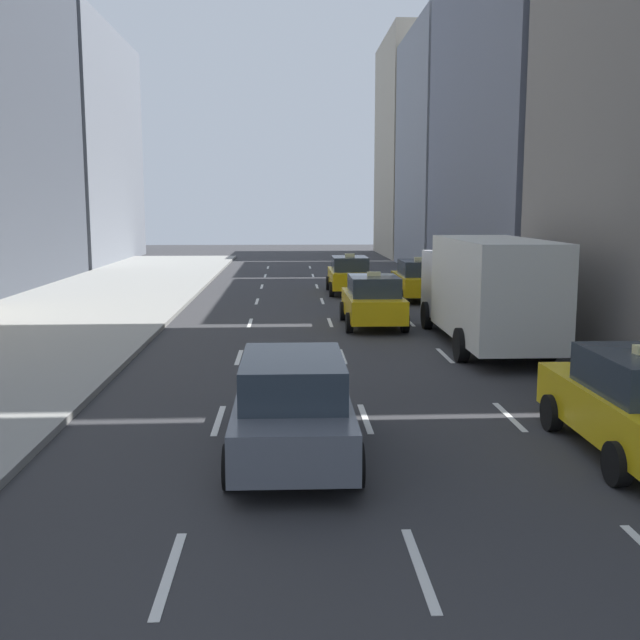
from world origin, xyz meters
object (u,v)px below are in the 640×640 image
object	(u,v)px
taxi_second	(373,301)
taxi_third	(418,280)
taxi_fourth	(639,403)
box_truck	(485,288)
sedan_black_near	(293,405)
taxi_lead	(349,275)

from	to	relation	value
taxi_second	taxi_third	bearing A→B (deg)	68.65
taxi_fourth	box_truck	bearing A→B (deg)	90.00
taxi_fourth	box_truck	size ratio (longest dim) A/B	0.52
sedan_black_near	box_truck	world-z (taller)	box_truck
taxi_lead	sedan_black_near	size ratio (longest dim) A/B	0.92
taxi_fourth	taxi_lead	bearing A→B (deg)	96.87
taxi_lead	taxi_third	xyz separation A→B (m)	(2.80, -2.60, 0.00)
taxi_third	taxi_fourth	bearing A→B (deg)	-90.00
taxi_lead	box_truck	distance (m)	13.87
taxi_lead	taxi_second	world-z (taller)	same
sedan_black_near	box_truck	size ratio (longest dim) A/B	0.57
taxi_second	taxi_fourth	size ratio (longest dim) A/B	1.00
taxi_second	taxi_fourth	xyz separation A→B (m)	(2.80, -13.47, 0.00)
taxi_lead	sedan_black_near	distance (m)	23.18
taxi_third	sedan_black_near	size ratio (longest dim) A/B	0.92
taxi_lead	taxi_second	distance (m)	9.76
taxi_lead	sedan_black_near	world-z (taller)	taxi_lead
taxi_third	sedan_black_near	world-z (taller)	taxi_third
taxi_fourth	box_truck	world-z (taller)	box_truck
taxi_third	taxi_lead	bearing A→B (deg)	137.17
box_truck	taxi_lead	bearing A→B (deg)	101.67
taxi_third	sedan_black_near	bearing A→B (deg)	-105.34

